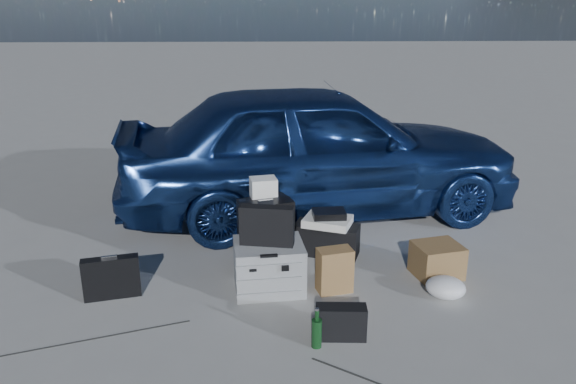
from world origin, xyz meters
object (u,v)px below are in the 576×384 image
(suitcase_left, at_px, (266,235))
(cardboard_box, at_px, (437,260))
(briefcase, at_px, (111,278))
(duffel_bag, at_px, (327,239))
(green_bottle, at_px, (317,329))
(car, at_px, (318,148))
(suitcase_right, at_px, (263,226))
(pelican_case, at_px, (269,266))

(suitcase_left, xyz_separation_m, cardboard_box, (1.52, -0.21, -0.17))
(briefcase, xyz_separation_m, suitcase_left, (1.28, 0.50, 0.14))
(duffel_bag, height_order, green_bottle, duffel_bag)
(car, distance_m, suitcase_right, 1.36)
(briefcase, relative_size, suitcase_left, 0.71)
(briefcase, relative_size, cardboard_box, 1.16)
(car, distance_m, pelican_case, 2.00)
(pelican_case, relative_size, duffel_bag, 0.94)
(car, height_order, duffel_bag, car)
(duffel_bag, bearing_deg, green_bottle, -79.54)
(briefcase, height_order, suitcase_right, suitcase_right)
(suitcase_left, relative_size, duffel_bag, 1.05)
(suitcase_left, relative_size, green_bottle, 2.17)
(pelican_case, xyz_separation_m, green_bottle, (0.33, -0.87, -0.06))
(briefcase, relative_size, green_bottle, 1.54)
(suitcase_left, relative_size, cardboard_box, 1.62)
(briefcase, height_order, duffel_bag, briefcase)
(car, bearing_deg, suitcase_right, 141.76)
(green_bottle, bearing_deg, pelican_case, 110.89)
(car, height_order, cardboard_box, car)
(briefcase, relative_size, suitcase_right, 0.80)
(cardboard_box, bearing_deg, briefcase, -174.17)
(green_bottle, bearing_deg, suitcase_right, 103.52)
(briefcase, relative_size, duffel_bag, 0.75)
(suitcase_left, distance_m, cardboard_box, 1.54)
(suitcase_right, bearing_deg, duffel_bag, -28.81)
(suitcase_left, xyz_separation_m, green_bottle, (0.35, -1.27, -0.17))
(suitcase_right, height_order, cardboard_box, suitcase_right)
(pelican_case, bearing_deg, cardboard_box, 1.09)
(car, distance_m, suitcase_left, 1.61)
(pelican_case, height_order, cardboard_box, pelican_case)
(pelican_case, height_order, suitcase_right, suitcase_right)
(suitcase_right, relative_size, duffel_bag, 0.93)
(suitcase_left, relative_size, suitcase_right, 1.13)
(duffel_bag, height_order, cardboard_box, duffel_bag)
(car, relative_size, green_bottle, 14.98)
(briefcase, xyz_separation_m, duffel_bag, (1.86, 0.77, -0.03))
(duffel_bag, bearing_deg, pelican_case, -110.94)
(cardboard_box, relative_size, green_bottle, 1.34)
(cardboard_box, bearing_deg, suitcase_left, 171.94)
(suitcase_right, height_order, duffel_bag, suitcase_right)
(briefcase, xyz_separation_m, cardboard_box, (2.79, 0.29, -0.03))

